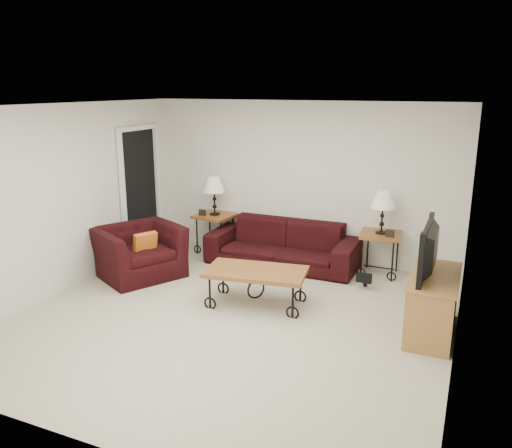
{
  "coord_description": "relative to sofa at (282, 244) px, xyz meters",
  "views": [
    {
      "loc": [
        2.54,
        -5.14,
        2.72
      ],
      "look_at": [
        0.0,
        0.7,
        1.0
      ],
      "focal_mm": 36.15,
      "sensor_mm": 36.0,
      "label": 1
    }
  ],
  "objects": [
    {
      "name": "side_table_right",
      "position": [
        1.47,
        0.18,
        -0.02
      ],
      "size": [
        0.64,
        0.64,
        0.63
      ],
      "primitive_type": "cube",
      "rotation": [
        0.0,
        0.0,
        0.11
      ],
      "color": "brown",
      "rests_on": "ground"
    },
    {
      "name": "tv_stand",
      "position": [
        2.36,
        -1.48,
        0.01
      ],
      "size": [
        0.48,
        1.15,
        0.69
      ],
      "primitive_type": "cube",
      "color": "#B46D43",
      "rests_on": "ground"
    },
    {
      "name": "sofa",
      "position": [
        0.0,
        0.0,
        0.0
      ],
      "size": [
        2.32,
        0.91,
        0.68
      ],
      "primitive_type": "imported",
      "color": "black",
      "rests_on": "ground"
    },
    {
      "name": "lamp_left",
      "position": [
        -1.27,
        0.18,
        0.62
      ],
      "size": [
        0.41,
        0.41,
        0.64
      ],
      "primitive_type": null,
      "rotation": [
        0.0,
        0.0,
        -0.13
      ],
      "color": "black",
      "rests_on": "side_table_left"
    },
    {
      "name": "photo_frame_right",
      "position": [
        1.62,
        0.03,
        0.35
      ],
      "size": [
        0.13,
        0.03,
        0.11
      ],
      "primitive_type": "cube",
      "rotation": [
        0.0,
        0.0,
        -0.1
      ],
      "color": "black",
      "rests_on": "side_table_right"
    },
    {
      "name": "coffee_table",
      "position": [
        0.23,
        -1.56,
        -0.1
      ],
      "size": [
        1.34,
        0.86,
        0.47
      ],
      "primitive_type": "cube",
      "rotation": [
        0.0,
        0.0,
        0.15
      ],
      "color": "brown",
      "rests_on": "ground"
    },
    {
      "name": "photo_frame_left",
      "position": [
        -1.42,
        0.03,
        0.36
      ],
      "size": [
        0.13,
        0.02,
        0.11
      ],
      "primitive_type": "cube",
      "rotation": [
        0.0,
        0.0,
        0.04
      ],
      "color": "black",
      "rests_on": "side_table_left"
    },
    {
      "name": "throw_pillow",
      "position": [
        -1.6,
        -1.34,
        0.18
      ],
      "size": [
        0.24,
        0.34,
        0.34
      ],
      "primitive_type": "cube",
      "rotation": [
        0.0,
        0.0,
        1.08
      ],
      "color": "orange",
      "rests_on": "armchair"
    },
    {
      "name": "wall_left",
      "position": [
        -2.37,
        -2.02,
        0.91
      ],
      "size": [
        0.02,
        5.0,
        2.5
      ],
      "primitive_type": "cube",
      "color": "silver",
      "rests_on": "ground"
    },
    {
      "name": "ground",
      "position": [
        0.13,
        -2.02,
        -0.34
      ],
      "size": [
        5.0,
        5.0,
        0.0
      ],
      "primitive_type": "plane",
      "color": "beige",
      "rests_on": "ground"
    },
    {
      "name": "wall_front",
      "position": [
        0.13,
        -4.52,
        0.91
      ],
      "size": [
        5.0,
        0.02,
        2.5
      ],
      "primitive_type": "cube",
      "color": "silver",
      "rests_on": "ground"
    },
    {
      "name": "wall_back",
      "position": [
        0.13,
        0.48,
        0.91
      ],
      "size": [
        5.0,
        0.02,
        2.5
      ],
      "primitive_type": "cube",
      "color": "silver",
      "rests_on": "ground"
    },
    {
      "name": "doorway",
      "position": [
        -2.34,
        -0.37,
        0.68
      ],
      "size": [
        0.08,
        0.94,
        2.04
      ],
      "primitive_type": "cube",
      "color": "black",
      "rests_on": "ground"
    },
    {
      "name": "wall_right",
      "position": [
        2.63,
        -2.02,
        0.91
      ],
      "size": [
        0.02,
        5.0,
        2.5
      ],
      "primitive_type": "cube",
      "color": "silver",
      "rests_on": "ground"
    },
    {
      "name": "side_table_left",
      "position": [
        -1.27,
        0.18,
        -0.02
      ],
      "size": [
        0.66,
        0.66,
        0.64
      ],
      "primitive_type": "cube",
      "rotation": [
        0.0,
        0.0,
        -0.13
      ],
      "color": "brown",
      "rests_on": "ground"
    },
    {
      "name": "backpack",
      "position": [
        1.39,
        -0.4,
        -0.13
      ],
      "size": [
        0.39,
        0.34,
        0.42
      ],
      "primitive_type": "ellipsoid",
      "rotation": [
        0.0,
        0.0,
        0.33
      ],
      "color": "black",
      "rests_on": "ground"
    },
    {
      "name": "television",
      "position": [
        2.34,
        -1.48,
        0.65
      ],
      "size": [
        0.14,
        1.03,
        0.59
      ],
      "primitive_type": "imported",
      "rotation": [
        0.0,
        0.0,
        -1.57
      ],
      "color": "black",
      "rests_on": "tv_stand"
    },
    {
      "name": "lamp_right",
      "position": [
        1.47,
        0.18,
        0.61
      ],
      "size": [
        0.4,
        0.4,
        0.63
      ],
      "primitive_type": null,
      "rotation": [
        0.0,
        0.0,
        0.11
      ],
      "color": "black",
      "rests_on": "side_table_right"
    },
    {
      "name": "ceiling",
      "position": [
        0.13,
        -2.02,
        2.16
      ],
      "size": [
        5.0,
        5.0,
        0.0
      ],
      "primitive_type": "plane",
      "color": "white",
      "rests_on": "wall_back"
    },
    {
      "name": "armchair",
      "position": [
        -1.75,
        -1.29,
        0.03
      ],
      "size": [
        1.41,
        1.47,
        0.74
      ],
      "primitive_type": "imported",
      "rotation": [
        0.0,
        0.0,
        1.08
      ],
      "color": "black",
      "rests_on": "ground"
    }
  ]
}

